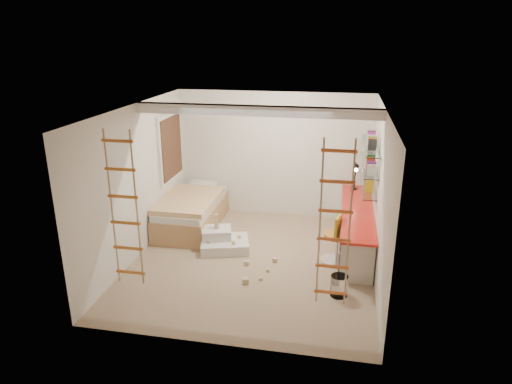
% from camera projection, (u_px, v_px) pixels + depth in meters
% --- Properties ---
extents(floor, '(4.50, 4.50, 0.00)m').
position_uv_depth(floor, '(253.00, 261.00, 7.80)').
color(floor, tan).
rests_on(floor, ground).
extents(ceiling_beam, '(4.00, 0.18, 0.16)m').
position_uv_depth(ceiling_beam, '(256.00, 111.00, 7.25)').
color(ceiling_beam, white).
rests_on(ceiling_beam, ceiling).
extents(window_frame, '(0.06, 1.15, 1.35)m').
position_uv_depth(window_frame, '(170.00, 147.00, 9.03)').
color(window_frame, white).
rests_on(window_frame, wall_left).
extents(window_blind, '(0.02, 1.00, 1.20)m').
position_uv_depth(window_blind, '(172.00, 147.00, 9.02)').
color(window_blind, '#4C2D1E').
rests_on(window_blind, window_frame).
extents(rope_ladder_left, '(0.41, 0.04, 2.13)m').
position_uv_depth(rope_ladder_left, '(124.00, 210.00, 5.92)').
color(rope_ladder_left, '#C46E21').
rests_on(rope_ladder_left, ceiling).
extents(rope_ladder_right, '(0.41, 0.04, 2.13)m').
position_uv_depth(rope_ladder_right, '(335.00, 226.00, 5.44)').
color(rope_ladder_right, '#E15726').
rests_on(rope_ladder_right, ceiling).
extents(waste_bin, '(0.26, 0.26, 0.32)m').
position_uv_depth(waste_bin, '(339.00, 286.00, 6.73)').
color(waste_bin, white).
rests_on(waste_bin, floor).
extents(desk, '(0.56, 2.80, 0.75)m').
position_uv_depth(desk, '(356.00, 227.00, 8.16)').
color(desk, red).
rests_on(desk, floor).
extents(shelves, '(0.25, 1.80, 0.71)m').
position_uv_depth(shelves, '(369.00, 165.00, 8.02)').
color(shelves, white).
rests_on(shelves, wall_right).
extents(bed, '(1.02, 2.00, 0.69)m').
position_uv_depth(bed, '(192.00, 211.00, 9.09)').
color(bed, '#AD7F51').
rests_on(bed, floor).
extents(task_lamp, '(0.14, 0.36, 0.57)m').
position_uv_depth(task_lamp, '(355.00, 173.00, 8.82)').
color(task_lamp, black).
rests_on(task_lamp, desk).
extents(swivel_chair, '(0.62, 0.62, 0.86)m').
position_uv_depth(swivel_chair, '(337.00, 245.00, 7.65)').
color(swivel_chair, orange).
rests_on(swivel_chair, floor).
extents(play_platform, '(0.99, 0.86, 0.38)m').
position_uv_depth(play_platform, '(223.00, 241.00, 8.20)').
color(play_platform, silver).
rests_on(play_platform, floor).
extents(toy_blocks, '(1.26, 1.28, 0.65)m').
position_uv_depth(toy_blocks, '(238.00, 247.00, 7.79)').
color(toy_blocks, '#CCB284').
rests_on(toy_blocks, floor).
extents(books, '(0.14, 0.64, 0.92)m').
position_uv_depth(books, '(370.00, 157.00, 7.97)').
color(books, yellow).
rests_on(books, shelves).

